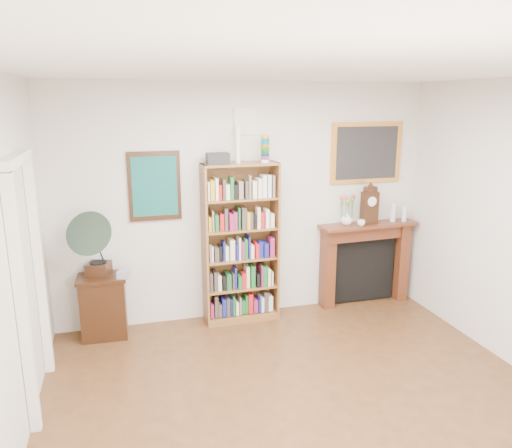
{
  "coord_description": "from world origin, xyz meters",
  "views": [
    {
      "loc": [
        -1.43,
        -3.13,
        2.6
      ],
      "look_at": [
        -0.12,
        1.6,
        1.36
      ],
      "focal_mm": 35.0,
      "sensor_mm": 36.0,
      "label": 1
    }
  ],
  "objects_px": {
    "teacup": "(361,223)",
    "bottle_left": "(393,212)",
    "side_cabinet": "(104,306)",
    "fireplace": "(365,256)",
    "bottle_right": "(404,214)",
    "gramophone": "(96,240)",
    "mantel_clock": "(370,206)",
    "bookshelf": "(241,235)",
    "flower_vase": "(347,219)",
    "cd_stack": "(124,274)"
  },
  "relations": [
    {
      "from": "mantel_clock",
      "to": "side_cabinet",
      "type": "bearing_deg",
      "value": 176.54
    },
    {
      "from": "fireplace",
      "to": "mantel_clock",
      "type": "height_order",
      "value": "mantel_clock"
    },
    {
      "from": "gramophone",
      "to": "cd_stack",
      "type": "distance_m",
      "value": 0.47
    },
    {
      "from": "fireplace",
      "to": "bottle_right",
      "type": "height_order",
      "value": "bottle_right"
    },
    {
      "from": "fireplace",
      "to": "side_cabinet",
      "type": "bearing_deg",
      "value": 179.16
    },
    {
      "from": "mantel_clock",
      "to": "teacup",
      "type": "bearing_deg",
      "value": -157.9
    },
    {
      "from": "bottle_left",
      "to": "bottle_right",
      "type": "bearing_deg",
      "value": -11.48
    },
    {
      "from": "side_cabinet",
      "to": "cd_stack",
      "type": "relative_size",
      "value": 5.94
    },
    {
      "from": "teacup",
      "to": "fireplace",
      "type": "bearing_deg",
      "value": 43.39
    },
    {
      "from": "teacup",
      "to": "mantel_clock",
      "type": "bearing_deg",
      "value": 26.36
    },
    {
      "from": "cd_stack",
      "to": "teacup",
      "type": "height_order",
      "value": "teacup"
    },
    {
      "from": "gramophone",
      "to": "bottle_right",
      "type": "distance_m",
      "value": 3.77
    },
    {
      "from": "teacup",
      "to": "bottle_right",
      "type": "height_order",
      "value": "bottle_right"
    },
    {
      "from": "cd_stack",
      "to": "bottle_left",
      "type": "bearing_deg",
      "value": 3.25
    },
    {
      "from": "flower_vase",
      "to": "teacup",
      "type": "relative_size",
      "value": 1.6
    },
    {
      "from": "fireplace",
      "to": "bottle_right",
      "type": "relative_size",
      "value": 6.45
    },
    {
      "from": "bottle_left",
      "to": "mantel_clock",
      "type": "bearing_deg",
      "value": -174.98
    },
    {
      "from": "gramophone",
      "to": "teacup",
      "type": "bearing_deg",
      "value": 17.95
    },
    {
      "from": "cd_stack",
      "to": "mantel_clock",
      "type": "distance_m",
      "value": 3.06
    },
    {
      "from": "fireplace",
      "to": "mantel_clock",
      "type": "distance_m",
      "value": 0.68
    },
    {
      "from": "bookshelf",
      "to": "bottle_right",
      "type": "height_order",
      "value": "bookshelf"
    },
    {
      "from": "gramophone",
      "to": "flower_vase",
      "type": "distance_m",
      "value": 2.98
    },
    {
      "from": "teacup",
      "to": "bottle_left",
      "type": "distance_m",
      "value": 0.51
    },
    {
      "from": "flower_vase",
      "to": "bookshelf",
      "type": "bearing_deg",
      "value": -178.12
    },
    {
      "from": "bookshelf",
      "to": "bottle_left",
      "type": "height_order",
      "value": "bookshelf"
    },
    {
      "from": "flower_vase",
      "to": "bottle_left",
      "type": "xyz_separation_m",
      "value": [
        0.64,
        -0.0,
        0.04
      ]
    },
    {
      "from": "side_cabinet",
      "to": "fireplace",
      "type": "bearing_deg",
      "value": 4.11
    },
    {
      "from": "bookshelf",
      "to": "bottle_right",
      "type": "bearing_deg",
      "value": -1.29
    },
    {
      "from": "bottle_right",
      "to": "gramophone",
      "type": "bearing_deg",
      "value": -177.88
    },
    {
      "from": "mantel_clock",
      "to": "bottle_left",
      "type": "height_order",
      "value": "mantel_clock"
    },
    {
      "from": "fireplace",
      "to": "bottle_left",
      "type": "relative_size",
      "value": 5.37
    },
    {
      "from": "fireplace",
      "to": "bookshelf",
      "type": "bearing_deg",
      "value": 179.93
    },
    {
      "from": "gramophone",
      "to": "mantel_clock",
      "type": "distance_m",
      "value": 3.27
    },
    {
      "from": "side_cabinet",
      "to": "bottle_right",
      "type": "xyz_separation_m",
      "value": [
        3.74,
        0.05,
        0.82
      ]
    },
    {
      "from": "gramophone",
      "to": "teacup",
      "type": "height_order",
      "value": "gramophone"
    },
    {
      "from": "fireplace",
      "to": "gramophone",
      "type": "relative_size",
      "value": 1.67
    },
    {
      "from": "fireplace",
      "to": "teacup",
      "type": "relative_size",
      "value": 13.37
    },
    {
      "from": "bottle_left",
      "to": "bookshelf",
      "type": "bearing_deg",
      "value": -178.77
    },
    {
      "from": "bookshelf",
      "to": "teacup",
      "type": "xyz_separation_m",
      "value": [
        1.52,
        -0.06,
        0.05
      ]
    },
    {
      "from": "gramophone",
      "to": "mantel_clock",
      "type": "relative_size",
      "value": 1.64
    },
    {
      "from": "teacup",
      "to": "bottle_right",
      "type": "bearing_deg",
      "value": 6.37
    },
    {
      "from": "bookshelf",
      "to": "cd_stack",
      "type": "distance_m",
      "value": 1.39
    },
    {
      "from": "mantel_clock",
      "to": "cd_stack",
      "type": "bearing_deg",
      "value": 178.77
    },
    {
      "from": "side_cabinet",
      "to": "fireplace",
      "type": "height_order",
      "value": "fireplace"
    },
    {
      "from": "fireplace",
      "to": "bottle_right",
      "type": "bearing_deg",
      "value": -10.67
    },
    {
      "from": "mantel_clock",
      "to": "bottle_left",
      "type": "distance_m",
      "value": 0.37
    },
    {
      "from": "bottle_left",
      "to": "fireplace",
      "type": "bearing_deg",
      "value": 173.76
    },
    {
      "from": "bottle_left",
      "to": "bottle_right",
      "type": "xyz_separation_m",
      "value": [
        0.15,
        -0.03,
        -0.02
      ]
    },
    {
      "from": "flower_vase",
      "to": "cd_stack",
      "type": "bearing_deg",
      "value": -175.95
    },
    {
      "from": "bookshelf",
      "to": "teacup",
      "type": "bearing_deg",
      "value": -3.84
    }
  ]
}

